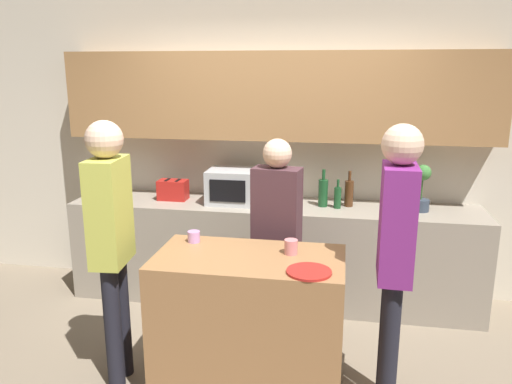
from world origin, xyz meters
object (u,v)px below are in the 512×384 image
bottle_0 (323,192)px  person_right (395,245)px  toaster (173,190)px  bottle_1 (338,197)px  microwave (238,186)px  cup_0 (194,237)px  person_left (111,232)px  plate_on_island (309,272)px  bottle_2 (349,193)px  person_center (277,227)px  potted_plant (422,188)px  cup_1 (291,247)px

bottle_0 → person_right: person_right is taller
toaster → bottle_1: size_ratio=1.03×
microwave → cup_0: microwave is taller
person_left → plate_on_island: bearing=79.5°
bottle_2 → person_center: size_ratio=0.20×
potted_plant → cup_0: size_ratio=4.81×
microwave → cup_0: bearing=-92.7°
bottle_2 → potted_plant: bearing=-4.5°
cup_0 → toaster: bearing=115.4°
potted_plant → person_right: size_ratio=0.22×
bottle_0 → person_right: 1.47m
cup_1 → potted_plant: bearing=53.0°
potted_plant → person_right: person_right is taller
bottle_2 → plate_on_island: (-0.23, -1.60, -0.08)m
person_right → bottle_1: bearing=16.3°
plate_on_island → cup_0: cup_0 is taller
plate_on_island → person_left: (-1.26, 0.12, 0.13)m
bottle_1 → bottle_2: 0.13m
microwave → bottle_2: (0.97, 0.05, -0.03)m
microwave → person_right: (1.23, -1.38, 0.02)m
cup_1 → person_center: (-0.16, 0.50, -0.04)m
cup_0 → person_right: 1.31m
cup_1 → cup_0: bearing=170.8°
microwave → person_left: bearing=-109.7°
bottle_2 → person_center: (-0.52, -0.82, -0.08)m
microwave → toaster: bearing=179.9°
person_left → bottle_1: bearing=130.1°
toaster → person_left: size_ratio=0.15×
toaster → cup_0: size_ratio=3.16×
person_center → potted_plant: bearing=-136.1°
bottle_0 → bottle_2: bearing=10.4°
bottle_1 → cup_1: bottle_1 is taller
person_center → plate_on_island: bearing=119.7°
potted_plant → plate_on_island: bearing=-117.9°
cup_0 → bottle_1: bearing=50.4°
person_left → person_right: 1.74m
cup_1 → person_center: person_center is taller
bottle_0 → person_left: size_ratio=0.19×
potted_plant → plate_on_island: 1.76m
bottle_2 → person_left: 2.09m
cup_1 → person_left: person_left is taller
potted_plant → bottle_2: (-0.59, 0.05, -0.08)m
plate_on_island → person_right: (0.48, 0.17, 0.13)m
bottle_2 → person_left: (-1.48, -1.48, 0.05)m
bottle_2 → person_right: size_ratio=0.18×
bottle_2 → cup_1: bottle_2 is taller
cup_0 → person_center: 0.64m
person_right → potted_plant: bearing=-12.1°
potted_plant → bottle_1: bearing=-177.3°
bottle_0 → cup_1: 1.28m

